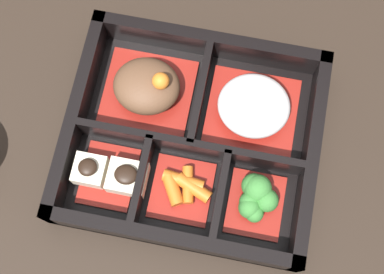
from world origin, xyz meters
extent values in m
plane|color=black|center=(0.00, 0.00, 0.00)|extent=(3.00, 3.00, 0.00)
cube|color=black|center=(0.00, 0.00, 0.01)|extent=(0.28, 0.24, 0.01)
cube|color=black|center=(0.00, -0.11, 0.02)|extent=(0.28, 0.01, 0.05)
cube|color=black|center=(0.00, 0.11, 0.02)|extent=(0.28, 0.01, 0.05)
cube|color=black|center=(-0.13, 0.00, 0.02)|extent=(0.01, 0.24, 0.05)
cube|color=black|center=(0.13, 0.00, 0.02)|extent=(0.01, 0.24, 0.05)
cube|color=black|center=(0.00, -0.01, 0.02)|extent=(0.25, 0.01, 0.05)
cube|color=black|center=(-0.04, -0.06, 0.02)|extent=(0.01, 0.09, 0.05)
cube|color=black|center=(0.04, -0.06, 0.02)|extent=(0.01, 0.09, 0.05)
cube|color=black|center=(0.00, 0.05, 0.02)|extent=(0.01, 0.12, 0.05)
cube|color=maroon|center=(-0.06, 0.05, 0.01)|extent=(0.10, 0.10, 0.01)
ellipsoid|color=brown|center=(-0.06, 0.05, 0.03)|extent=(0.08, 0.07, 0.04)
sphere|color=orange|center=(-0.04, 0.05, 0.06)|extent=(0.02, 0.02, 0.02)
cube|color=maroon|center=(0.06, 0.05, 0.01)|extent=(0.10, 0.10, 0.01)
ellipsoid|color=silver|center=(0.06, 0.05, 0.03)|extent=(0.08, 0.08, 0.04)
cube|color=maroon|center=(-0.08, -0.06, 0.01)|extent=(0.06, 0.07, 0.01)
cube|color=beige|center=(-0.10, -0.06, 0.03)|extent=(0.03, 0.03, 0.02)
ellipsoid|color=black|center=(-0.10, -0.06, 0.04)|extent=(0.02, 0.02, 0.01)
cube|color=beige|center=(-0.06, -0.06, 0.03)|extent=(0.04, 0.04, 0.02)
ellipsoid|color=black|center=(-0.06, -0.06, 0.04)|extent=(0.03, 0.02, 0.01)
cube|color=maroon|center=(0.00, -0.06, 0.01)|extent=(0.07, 0.07, 0.01)
cylinder|color=#D1661E|center=(0.01, -0.06, 0.02)|extent=(0.04, 0.03, 0.01)
cylinder|color=#D1661E|center=(0.01, -0.05, 0.02)|extent=(0.02, 0.04, 0.01)
cylinder|color=#D1661E|center=(-0.01, -0.06, 0.02)|extent=(0.03, 0.04, 0.01)
cylinder|color=#D1661E|center=(0.00, -0.05, 0.02)|extent=(0.05, 0.02, 0.01)
cube|color=maroon|center=(0.08, -0.06, 0.01)|extent=(0.06, 0.07, 0.01)
sphere|color=#387A33|center=(0.09, -0.05, 0.03)|extent=(0.03, 0.03, 0.03)
sphere|color=#387A33|center=(0.08, -0.04, 0.03)|extent=(0.03, 0.03, 0.03)
sphere|color=#387A33|center=(0.08, -0.04, 0.03)|extent=(0.03, 0.03, 0.03)
sphere|color=#387A33|center=(0.07, -0.06, 0.03)|extent=(0.02, 0.02, 0.02)
sphere|color=#387A33|center=(0.08, -0.07, 0.03)|extent=(0.02, 0.02, 0.02)
sphere|color=#387A33|center=(0.08, -0.07, 0.03)|extent=(0.02, 0.02, 0.02)
camera|label=1|loc=(0.03, -0.16, 0.59)|focal=50.00mm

